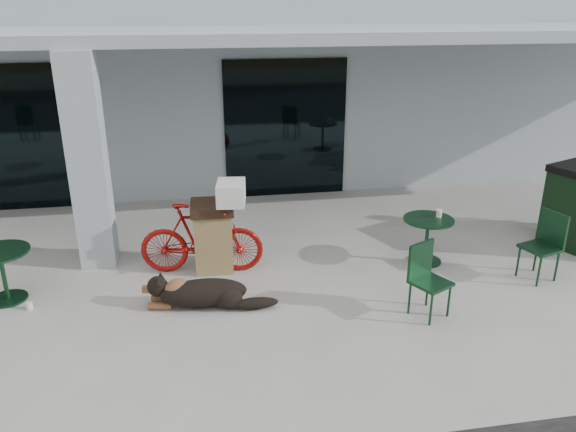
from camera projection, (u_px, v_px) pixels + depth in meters
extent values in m
plane|color=#ADACA3|center=(205.00, 336.00, 6.68)|extent=(80.00, 80.00, 0.00)
cube|color=#A0AEB6|center=(189.00, 65.00, 13.68)|extent=(22.00, 7.00, 4.50)
cube|color=black|center=(16.00, 139.00, 10.27)|extent=(2.80, 0.06, 2.70)
cube|color=black|center=(285.00, 129.00, 11.05)|extent=(2.40, 0.06, 2.70)
cube|color=#A0AEB6|center=(88.00, 163.00, 8.00)|extent=(0.50, 0.50, 3.12)
cube|color=#A0AEB6|center=(187.00, 35.00, 8.83)|extent=(22.00, 2.80, 0.18)
imported|color=#9C0F0C|center=(201.00, 238.00, 8.07)|extent=(1.82, 0.73, 1.06)
cube|color=white|center=(231.00, 193.00, 7.84)|extent=(0.45, 0.57, 0.31)
cylinder|color=white|center=(29.00, 306.00, 7.23)|extent=(0.10, 0.10, 0.10)
cylinder|color=white|center=(439.00, 213.00, 8.36)|extent=(0.11, 0.11, 0.12)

